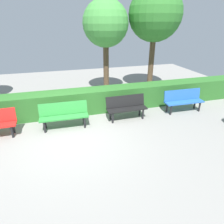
# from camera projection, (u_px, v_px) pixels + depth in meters

# --- Properties ---
(ground_plane) EXTENTS (18.70, 18.70, 0.00)m
(ground_plane) POSITION_uv_depth(u_px,v_px,m) (73.00, 137.00, 6.07)
(ground_plane) COLOR gray
(bench_blue) EXTENTS (1.58, 0.49, 0.86)m
(bench_blue) POSITION_uv_depth(u_px,v_px,m) (183.00, 100.00, 7.68)
(bench_blue) COLOR blue
(bench_blue) RESTS_ON ground_plane
(bench_black) EXTENTS (1.47, 0.48, 0.86)m
(bench_black) POSITION_uv_depth(u_px,v_px,m) (126.00, 106.00, 7.08)
(bench_black) COLOR black
(bench_black) RESTS_ON ground_plane
(bench_green) EXTENTS (1.60, 0.51, 0.86)m
(bench_green) POSITION_uv_depth(u_px,v_px,m) (64.00, 114.00, 6.48)
(bench_green) COLOR #2D8C38
(bench_green) RESTS_ON ground_plane
(hedge_row) EXTENTS (14.70, 0.78, 0.91)m
(hedge_row) POSITION_uv_depth(u_px,v_px,m) (93.00, 100.00, 7.70)
(hedge_row) COLOR #2D6B28
(hedge_row) RESTS_ON ground_plane
(tree_near) EXTENTS (2.45, 2.45, 4.83)m
(tree_near) POSITION_uv_depth(u_px,v_px,m) (155.00, 15.00, 8.86)
(tree_near) COLOR brown
(tree_near) RESTS_ON ground_plane
(tree_mid) EXTENTS (2.05, 2.05, 4.24)m
(tree_mid) POSITION_uv_depth(u_px,v_px,m) (106.00, 24.00, 8.59)
(tree_mid) COLOR brown
(tree_mid) RESTS_ON ground_plane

